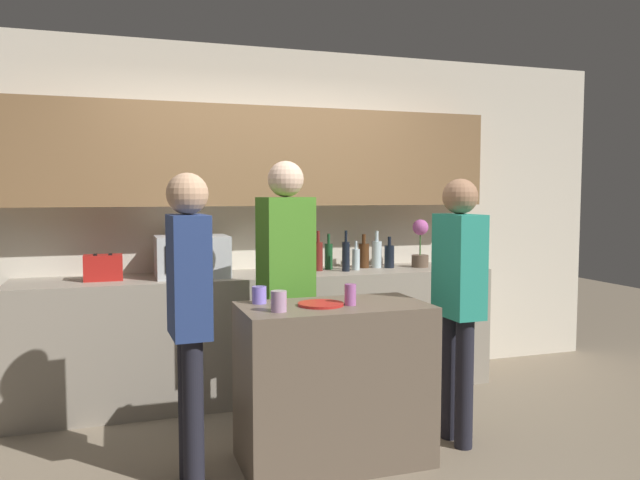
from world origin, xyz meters
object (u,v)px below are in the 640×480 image
at_px(plate_on_island, 321,304).
at_px(person_center, 459,288).
at_px(bottle_2, 346,256).
at_px(cup_0, 259,295).
at_px(potted_plant, 420,243).
at_px(bottle_4, 364,255).
at_px(bottle_1, 329,256).
at_px(bottle_3, 356,259).
at_px(person_right, 286,270).
at_px(microwave, 192,256).
at_px(bottle_0, 318,256).
at_px(person_left, 189,302).
at_px(cup_1, 350,295).
at_px(bottle_6, 389,256).
at_px(bottle_5, 377,254).
at_px(toaster, 103,268).
at_px(cup_2, 279,301).

height_order(plate_on_island, person_center, person_center).
bearing_deg(bottle_2, cup_0, -131.18).
height_order(potted_plant, bottle_4, potted_plant).
distance_m(bottle_1, cup_0, 1.51).
distance_m(bottle_3, person_right, 1.08).
bearing_deg(microwave, bottle_0, 2.13).
distance_m(cup_0, person_left, 0.46).
bearing_deg(bottle_2, person_left, -136.88).
bearing_deg(bottle_0, person_center, -70.60).
bearing_deg(person_center, potted_plant, -18.46).
xyz_separation_m(bottle_4, cup_0, (-1.16, -1.24, -0.08)).
bearing_deg(bottle_2, cup_1, -109.75).
bearing_deg(bottle_0, cup_0, -122.39).
height_order(bottle_3, cup_0, bottle_3).
bearing_deg(cup_1, bottle_6, 57.60).
relative_size(bottle_0, plate_on_island, 1.21).
height_order(bottle_6, person_center, person_center).
bearing_deg(bottle_5, person_center, -92.25).
bearing_deg(potted_plant, bottle_3, -179.05).
relative_size(bottle_0, bottle_4, 1.14).
bearing_deg(toaster, bottle_0, 1.26).
bearing_deg(cup_0, cup_2, -80.91).
xyz_separation_m(plate_on_island, person_left, (-0.73, -0.02, 0.06)).
height_order(plate_on_island, cup_1, cup_1).
xyz_separation_m(bottle_0, cup_1, (-0.27, -1.38, -0.08)).
height_order(toaster, person_right, person_right).
xyz_separation_m(bottle_6, cup_0, (-1.36, -1.17, -0.07)).
relative_size(bottle_2, cup_1, 2.67).
xyz_separation_m(potted_plant, bottle_2, (-0.68, -0.06, -0.08)).
height_order(cup_0, cup_1, cup_1).
xyz_separation_m(cup_0, cup_1, (0.48, -0.22, 0.01)).
bearing_deg(bottle_5, bottle_2, -156.48).
bearing_deg(bottle_6, bottle_0, -179.62).
height_order(bottle_2, plate_on_island, bottle_2).
relative_size(bottle_0, person_right, 0.18).
xyz_separation_m(microwave, toaster, (-0.62, 0.00, -0.06)).
height_order(bottle_5, person_center, person_center).
xyz_separation_m(bottle_0, person_right, (-0.48, -0.79, -0.00)).
height_order(bottle_3, person_center, person_center).
bearing_deg(bottle_3, bottle_0, 171.61).
relative_size(toaster, potted_plant, 0.66).
relative_size(plate_on_island, cup_0, 2.65).
xyz_separation_m(potted_plant, cup_0, (-1.62, -1.13, -0.17)).
xyz_separation_m(bottle_0, bottle_4, (0.42, 0.07, -0.01)).
bearing_deg(cup_1, bottle_5, 61.19).
bearing_deg(person_right, bottle_4, -149.67).
xyz_separation_m(toaster, cup_2, (0.90, -1.41, -0.05)).
bearing_deg(bottle_6, cup_1, -122.40).
bearing_deg(microwave, person_left, -97.53).
bearing_deg(potted_plant, toaster, 180.00).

